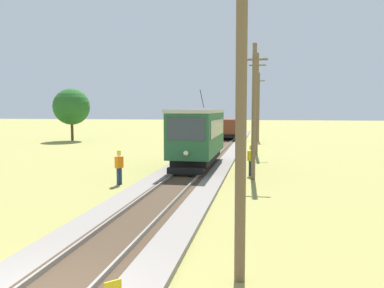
% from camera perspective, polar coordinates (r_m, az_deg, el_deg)
% --- Properties ---
extents(red_tram, '(2.60, 8.54, 4.79)m').
position_cam_1_polar(red_tram, '(24.80, 0.91, 1.39)').
color(red_tram, '#235633').
rests_on(red_tram, rail_right).
extents(freight_car, '(2.40, 5.20, 2.31)m').
position_cam_1_polar(freight_car, '(47.06, 5.36, 2.39)').
color(freight_car, brown).
rests_on(freight_car, rail_right).
extents(utility_pole_foreground, '(1.40, 0.53, 7.13)m').
position_cam_1_polar(utility_pole_foreground, '(8.27, 7.25, 3.91)').
color(utility_pole_foreground, brown).
rests_on(utility_pole_foreground, ground).
extents(utility_pole_near_tram, '(1.40, 0.46, 7.37)m').
position_cam_1_polar(utility_pole_near_tram, '(21.23, 9.14, 4.97)').
color(utility_pole_near_tram, brown).
rests_on(utility_pole_near_tram, ground).
extents(utility_pole_mid, '(1.40, 0.29, 8.50)m').
position_cam_1_polar(utility_pole_mid, '(32.99, 9.58, 6.00)').
color(utility_pole_mid, brown).
rests_on(utility_pole_mid, ground).
extents(utility_pole_far, '(1.40, 0.44, 8.21)m').
position_cam_1_polar(utility_pole_far, '(47.56, 9.81, 5.55)').
color(utility_pole_far, brown).
rests_on(utility_pole_far, ground).
extents(track_worker, '(0.39, 0.45, 1.78)m').
position_cam_1_polar(track_worker, '(19.94, -10.72, -3.13)').
color(track_worker, navy).
rests_on(track_worker, ground).
extents(second_worker, '(0.45, 0.43, 1.78)m').
position_cam_1_polar(second_worker, '(22.48, 8.74, -2.17)').
color(second_worker, navy).
rests_on(second_worker, ground).
extents(tree_left_near, '(4.37, 4.37, 6.31)m').
position_cam_1_polar(tree_left_near, '(48.88, -17.39, 5.28)').
color(tree_left_near, '#4C3823').
rests_on(tree_left_near, ground).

